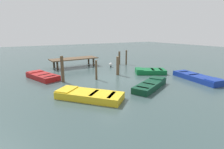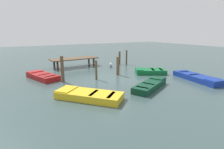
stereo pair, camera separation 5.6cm
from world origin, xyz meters
TOP-DOWN VIEW (x-y plane):
  - ground_plane at (0.00, 0.00)m, footprint 80.00×80.00m
  - dock_segment at (-0.97, 6.49)m, footprint 5.15×2.02m
  - rowboat_dark_green at (0.97, -3.50)m, footprint 3.65×2.48m
  - rowboat_red at (-4.92, 2.89)m, footprint 2.28×3.48m
  - rowboat_green at (3.96, -0.20)m, footprint 3.03×2.59m
  - rowboat_blue at (5.59, -3.86)m, footprint 1.93×4.25m
  - rowboat_yellow at (-3.42, -3.18)m, footprint 3.57×3.82m
  - mooring_piling_near_left at (4.02, 5.12)m, footprint 0.22×0.22m
  - mooring_piling_mid_left at (-3.73, 1.07)m, footprint 0.24×0.24m
  - mooring_piling_center at (-1.22, 0.40)m, footprint 0.17×0.17m
  - mooring_piling_far_left at (4.72, 4.70)m, footprint 0.19×0.19m
  - mooring_piling_near_right at (1.09, 0.85)m, footprint 0.27×0.27m
  - marker_buoy at (2.37, 4.28)m, footprint 0.36×0.36m

SIDE VIEW (x-z plane):
  - ground_plane at x=0.00m, z-range 0.00..0.00m
  - rowboat_blue at x=5.59m, z-range -0.01..0.45m
  - rowboat_yellow at x=-3.42m, z-range -0.01..0.45m
  - rowboat_dark_green at x=0.97m, z-range -0.01..0.45m
  - rowboat_red at x=-4.92m, z-range -0.01..0.45m
  - rowboat_green at x=3.96m, z-range -0.01..0.45m
  - marker_buoy at x=2.37m, z-range 0.05..0.53m
  - mooring_piling_near_left at x=4.02m, z-range 0.00..1.53m
  - mooring_piling_center at x=-1.22m, z-range 0.00..1.57m
  - mooring_piling_near_right at x=1.09m, z-range 0.00..1.64m
  - mooring_piling_far_left at x=4.72m, z-range 0.00..1.67m
  - dock_segment at x=-0.97m, z-range 0.36..1.31m
  - mooring_piling_mid_left at x=-3.73m, z-range 0.00..2.00m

